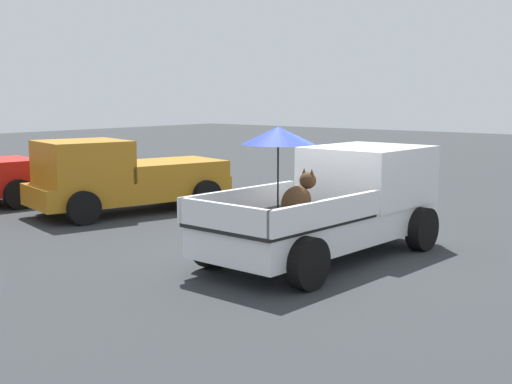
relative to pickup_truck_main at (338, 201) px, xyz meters
name	(u,v)px	position (x,y,z in m)	size (l,w,h in m)	color
ground_plane	(323,258)	(-0.44, 0.02, -0.97)	(80.00, 80.00, 0.00)	#2D3033
pickup_truck_main	(338,201)	(0.00, 0.00, 0.00)	(5.12, 2.40, 2.37)	black
pickup_truck_far	(122,177)	(0.43, 6.46, -0.09)	(5.10, 3.09, 1.80)	black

